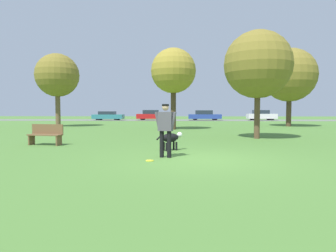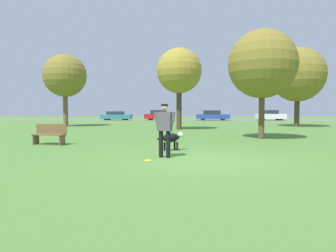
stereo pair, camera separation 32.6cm
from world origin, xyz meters
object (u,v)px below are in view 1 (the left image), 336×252
Objects in this scene: frisbee at (150,161)px; tree_near_right at (258,65)px; person at (165,126)px; parked_car_teal at (108,116)px; parked_car_blue at (204,115)px; parked_car_red at (152,115)px; tree_mid_center at (173,71)px; parked_car_white at (261,115)px; tree_far_right at (289,75)px; tree_far_left at (57,76)px; park_bench at (46,134)px; dog at (171,138)px.

tree_near_right is (4.66, 6.74, 3.63)m from frisbee.
person is 34.30m from parked_car_teal.
frisbee is 33.75m from parked_car_blue.
frisbee is 0.05× the size of parked_car_red.
tree_mid_center reaches higher than parked_car_white.
parked_car_teal is 6.13m from parked_car_red.
parked_car_teal is at bearing 179.80° from parked_car_blue.
tree_far_right is at bearing 60.41° from frisbee.
frisbee is 0.04× the size of tree_far_left.
parked_car_red is at bearing 4.04° from parked_car_teal.
parked_car_white is (1.95, 15.89, -3.72)m from tree_far_right.
park_bench is (-9.24, -3.10, -3.19)m from tree_near_right.
person is 0.37× the size of parked_car_teal.
parked_car_blue is at bearing 98.04° from person.
park_bench is (5.03, -13.42, -3.91)m from tree_far_left.
parked_car_teal is 30.26m from park_bench.
parked_car_teal is at bearing 108.99° from park_bench.
tree_far_left is at bearing 161.04° from tree_mid_center.
parked_car_teal is 1.09× the size of parked_car_white.
tree_far_left is 1.17× the size of tree_near_right.
parked_car_teal is at bearing 115.84° from tree_mid_center.
parked_car_blue is (7.42, -0.39, -0.01)m from parked_car_red.
parked_car_teal is (-9.80, 31.33, 0.18)m from dog.
dog is 0.64× the size of park_bench.
parked_car_blue is (13.89, 16.41, -3.68)m from tree_far_left.
tree_mid_center is 1.40× the size of parked_car_red.
dog is at bearing -110.56° from parked_car_white.
tree_far_left is (-9.62, 17.06, 4.35)m from frisbee.
parked_car_teal reaches higher than frisbee.
dog is 0.24× the size of parked_car_white.
parked_car_blue is (-6.01, 15.37, -3.74)m from tree_far_right.
parked_car_white reaches higher than parked_car_blue.
parked_car_white is (15.38, 0.14, 0.00)m from parked_car_red.
tree_near_right is 0.79× the size of tree_far_right.
person is at bearing -21.04° from park_bench.
tree_far_right is at bearing 23.83° from dog.
person is 0.40× the size of parked_car_white.
dog is 0.15× the size of tree_far_left.
dog is 31.50m from parked_car_blue.
tree_near_right is at bearing 69.94° from person.
person is 19.55m from tree_far_left.
tree_far_left reaches higher than parked_car_white.
person is at bearing -96.65° from parked_car_blue.
parked_car_red is 30.25m from park_bench.
tree_mid_center is 11.78m from park_bench.
person is at bearing -109.87° from parked_car_white.
parked_car_white is at bearing 37.79° from tree_far_left.
parked_car_blue is at bearing -176.57° from parked_car_white.
tree_far_left reaches higher than person.
tree_near_right is 10.26m from park_bench.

